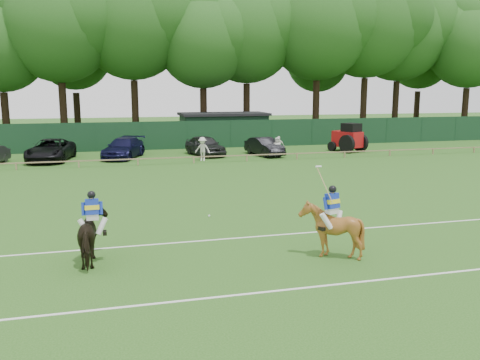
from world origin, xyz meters
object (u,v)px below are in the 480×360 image
object	(u,v)px
spectator_right	(277,147)
utility_shed	(224,128)
sedan_navy	(124,148)
tractor	(349,138)
horse_chestnut	(331,230)
estate_black	(264,147)
spectator_left	(203,149)
horse_dark	(94,236)
hatch_grey	(205,146)
spectator_mid	(279,146)
suv_black	(51,150)
polo_ball	(209,216)

from	to	relation	value
spectator_right	utility_shed	bearing A→B (deg)	117.67
sedan_navy	tractor	distance (m)	18.84
horse_chestnut	utility_shed	world-z (taller)	utility_shed
estate_black	spectator_left	bearing A→B (deg)	-173.87
horse_dark	utility_shed	distance (m)	34.43
utility_shed	hatch_grey	bearing A→B (deg)	-112.95
tractor	sedan_navy	bearing A→B (deg)	155.10
utility_shed	tractor	size ratio (longest dim) A/B	2.45
utility_shed	spectator_mid	bearing A→B (deg)	-76.96
horse_dark	spectator_mid	distance (m)	26.54
spectator_mid	spectator_right	bearing A→B (deg)	-113.78
horse_dark	spectator_right	size ratio (longest dim) A/B	1.35
sedan_navy	utility_shed	xyz separation A→B (m)	(9.81, 7.84, 0.75)
horse_chestnut	suv_black	world-z (taller)	horse_chestnut
horse_chestnut	sedan_navy	size ratio (longest dim) A/B	0.34
horse_chestnut	spectator_left	xyz separation A→B (m)	(0.13, 22.89, -0.03)
suv_black	tractor	size ratio (longest dim) A/B	1.70
spectator_right	estate_black	bearing A→B (deg)	146.46
utility_shed	horse_dark	bearing A→B (deg)	-109.74
horse_dark	hatch_grey	bearing A→B (deg)	-109.46
sedan_navy	hatch_grey	size ratio (longest dim) A/B	1.14
spectator_left	spectator_right	xyz separation A→B (m)	(6.20, 0.82, -0.12)
spectator_right	polo_ball	distance (m)	19.83
horse_dark	suv_black	bearing A→B (deg)	-82.55
sedan_navy	estate_black	distance (m)	11.17
spectator_left	spectator_mid	bearing A→B (deg)	33.58
estate_black	polo_ball	size ratio (longest dim) A/B	48.66
horse_chestnut	spectator_mid	distance (m)	24.85
horse_dark	spectator_right	distance (m)	26.20
sedan_navy	spectator_mid	xyz separation A→B (m)	(12.08, -1.96, 0.01)
horse_dark	spectator_left	size ratio (longest dim) A/B	1.17
spectator_left	spectator_right	distance (m)	6.25
estate_black	utility_shed	distance (m)	9.27
suv_black	polo_ball	world-z (taller)	suv_black
spectator_mid	tractor	world-z (taller)	tractor
hatch_grey	spectator_mid	bearing A→B (deg)	-32.15
spectator_right	spectator_mid	bearing A→B (deg)	67.83
suv_black	spectator_mid	bearing A→B (deg)	3.47
estate_black	utility_shed	size ratio (longest dim) A/B	0.52
horse_chestnut	estate_black	bearing A→B (deg)	-119.56
suv_black	hatch_grey	xyz separation A→B (m)	(11.78, 0.11, -0.01)
horse_dark	spectator_mid	xyz separation A→B (m)	(13.90, 22.61, -0.07)
spectator_left	spectator_right	world-z (taller)	spectator_left
sedan_navy	spectator_right	distance (m)	12.08
horse_dark	sedan_navy	world-z (taller)	horse_dark
spectator_mid	spectator_left	bearing A→B (deg)	-155.85
horse_chestnut	sedan_navy	world-z (taller)	horse_chestnut
horse_dark	horse_chestnut	xyz separation A→B (m)	(7.36, -1.37, 0.04)
horse_chestnut	polo_ball	size ratio (longest dim) A/B	20.26
horse_chestnut	utility_shed	size ratio (longest dim) A/B	0.22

